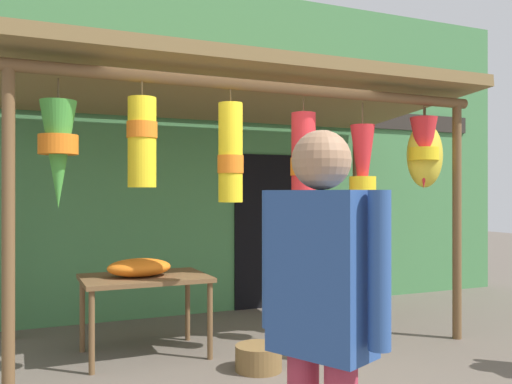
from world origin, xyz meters
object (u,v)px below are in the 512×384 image
(display_table, at_px, (145,284))
(wicker_basket_by_table, at_px, (259,358))
(flower_heap_on_table, at_px, (141,267))
(customer_foreground, at_px, (321,309))
(folding_chair, at_px, (333,300))

(display_table, height_order, wicker_basket_by_table, display_table)
(flower_heap_on_table, distance_m, customer_foreground, 3.15)
(folding_chair, relative_size, customer_foreground, 0.48)
(flower_heap_on_table, relative_size, wicker_basket_by_table, 1.46)
(flower_heap_on_table, height_order, wicker_basket_by_table, flower_heap_on_table)
(wicker_basket_by_table, bearing_deg, folding_chair, 10.17)
(flower_heap_on_table, bearing_deg, customer_foreground, -88.97)
(folding_chair, height_order, wicker_basket_by_table, folding_chair)
(display_table, relative_size, flower_heap_on_table, 1.95)
(display_table, xyz_separation_m, flower_heap_on_table, (-0.04, -0.02, 0.16))
(folding_chair, bearing_deg, customer_foreground, -122.56)
(display_table, xyz_separation_m, customer_foreground, (0.01, -3.16, 0.39))
(flower_heap_on_table, distance_m, wicker_basket_by_table, 1.35)
(display_table, distance_m, wicker_basket_by_table, 1.26)
(display_table, xyz_separation_m, wicker_basket_by_table, (0.79, -0.81, -0.55))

